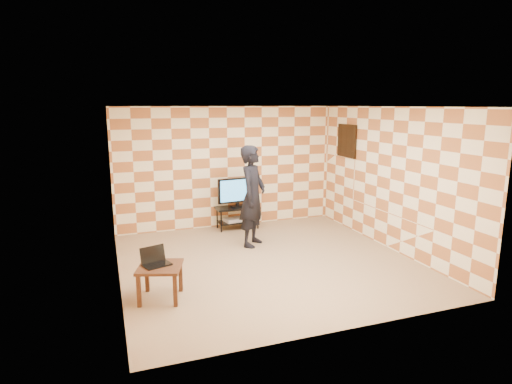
% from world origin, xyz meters
% --- Properties ---
extents(floor, '(5.00, 5.00, 0.00)m').
position_xyz_m(floor, '(0.00, 0.00, 0.00)').
color(floor, tan).
rests_on(floor, ground).
extents(wall_back, '(5.00, 0.02, 2.70)m').
position_xyz_m(wall_back, '(0.00, 2.50, 1.35)').
color(wall_back, '#FEF2C7').
rests_on(wall_back, ground).
extents(wall_front, '(5.00, 0.02, 2.70)m').
position_xyz_m(wall_front, '(0.00, -2.50, 1.35)').
color(wall_front, '#FEF2C7').
rests_on(wall_front, ground).
extents(wall_left, '(0.02, 5.00, 2.70)m').
position_xyz_m(wall_left, '(-2.50, 0.00, 1.35)').
color(wall_left, '#FEF2C7').
rests_on(wall_left, ground).
extents(wall_right, '(0.02, 5.00, 2.70)m').
position_xyz_m(wall_right, '(2.50, 0.00, 1.35)').
color(wall_right, '#FEF2C7').
rests_on(wall_right, ground).
extents(ceiling, '(5.00, 5.00, 0.02)m').
position_xyz_m(ceiling, '(0.00, 0.00, 2.70)').
color(ceiling, white).
rests_on(ceiling, wall_back).
extents(wall_art, '(0.04, 0.72, 0.72)m').
position_xyz_m(wall_art, '(2.47, 1.55, 1.95)').
color(wall_art, black).
rests_on(wall_art, wall_right).
extents(tv_stand, '(0.97, 0.43, 0.50)m').
position_xyz_m(tv_stand, '(0.13, 2.18, 0.37)').
color(tv_stand, black).
rests_on(tv_stand, floor).
extents(tv, '(0.90, 0.20, 0.66)m').
position_xyz_m(tv, '(0.12, 2.18, 0.86)').
color(tv, black).
rests_on(tv, tv_stand).
extents(dvd_player, '(0.47, 0.38, 0.07)m').
position_xyz_m(dvd_player, '(0.04, 2.19, 0.21)').
color(dvd_player, silver).
rests_on(dvd_player, tv_stand).
extents(game_console, '(0.24, 0.18, 0.05)m').
position_xyz_m(game_console, '(0.48, 2.16, 0.20)').
color(game_console, silver).
rests_on(game_console, tv_stand).
extents(side_table, '(0.75, 0.75, 0.50)m').
position_xyz_m(side_table, '(-1.96, -0.85, 0.41)').
color(side_table, '#341D0E').
rests_on(side_table, floor).
extents(laptop, '(0.44, 0.39, 0.25)m').
position_xyz_m(laptop, '(-2.02, -0.77, 0.55)').
color(laptop, black).
rests_on(laptop, side_table).
extents(person, '(0.83, 0.86, 1.98)m').
position_xyz_m(person, '(0.07, 0.99, 0.99)').
color(person, black).
rests_on(person, floor).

